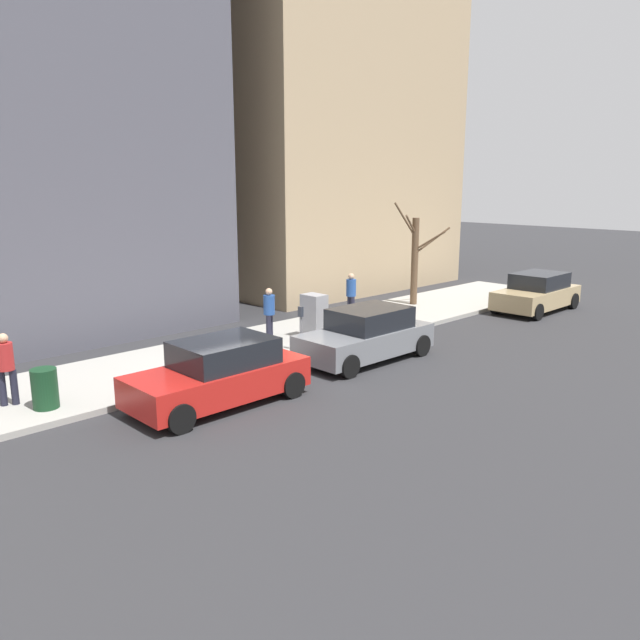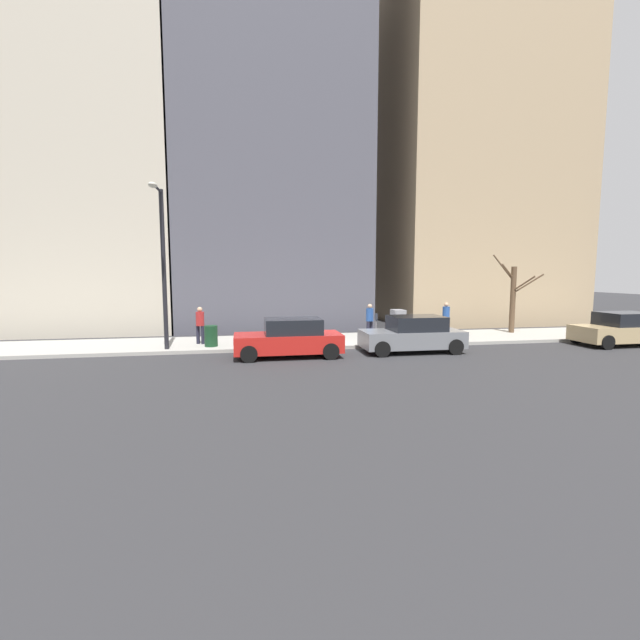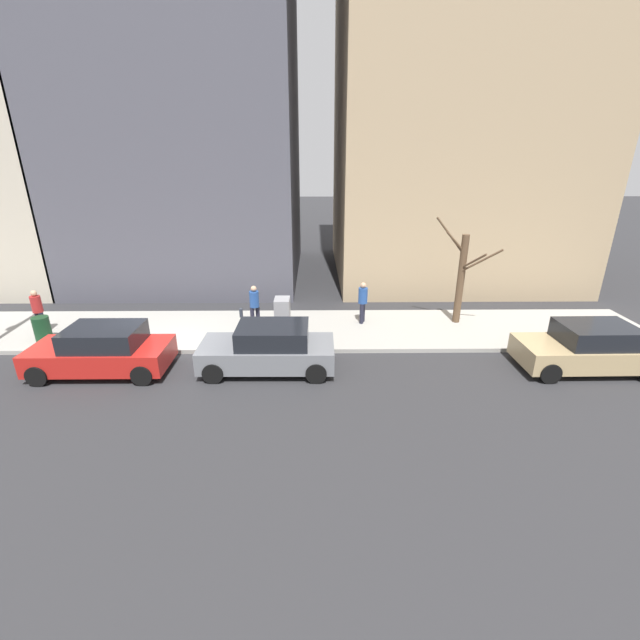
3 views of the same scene
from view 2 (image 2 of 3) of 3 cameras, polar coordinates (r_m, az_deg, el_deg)
name	(u,v)px [view 2 (image 2 of 3)]	position (r m, az deg, el deg)	size (l,w,h in m)	color
ground_plane	(322,350)	(18.51, 0.27, -4.01)	(120.00, 120.00, 0.00)	#2B2B2D
sidewalk	(314,341)	(20.44, -0.75, -2.83)	(4.00, 36.00, 0.15)	#9E9B93
parked_car_tan	(622,329)	(24.01, 35.29, -1.03)	(1.96, 4.22, 1.52)	tan
parked_car_grey	(413,335)	(18.32, 12.27, -1.93)	(1.96, 4.22, 1.52)	slate
parked_car_red	(289,338)	(16.94, -4.11, -2.45)	(1.93, 4.21, 1.52)	red
parking_meter	(376,325)	(19.42, 7.48, -0.67)	(0.14, 0.10, 1.35)	slate
utility_box	(398,325)	(20.67, 10.34, -0.66)	(0.83, 0.61, 1.43)	#A8A399
streetlamp	(162,255)	(18.48, -20.31, 8.10)	(1.97, 0.32, 6.50)	black
bare_tree	(513,297)	(24.91, 24.36, 2.81)	(1.41, 2.26, 4.14)	brown
trash_bin	(211,336)	(19.05, -14.33, -2.08)	(0.56, 0.56, 0.90)	#14381E
pedestrian_near_meter	(446,316)	(23.04, 16.45, 0.47)	(0.39, 0.36, 1.66)	#1E1E2D
pedestrian_midblock	(370,319)	(21.09, 6.64, 0.18)	(0.36, 0.36, 1.66)	#1E1E2D
pedestrian_far_corner	(200,323)	(19.79, -15.69, -0.40)	(0.36, 0.38, 1.66)	#1E1E2D
office_tower_left	(463,155)	(34.45, 18.54, 20.19)	(12.03, 12.03, 23.60)	tan
office_block_center	(269,138)	(30.35, -6.87, 22.91)	(11.18, 11.18, 24.07)	#4C4C56
office_tower_right	(94,169)	(30.31, -27.88, 17.35)	(9.94, 9.94, 19.02)	#BCB29E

